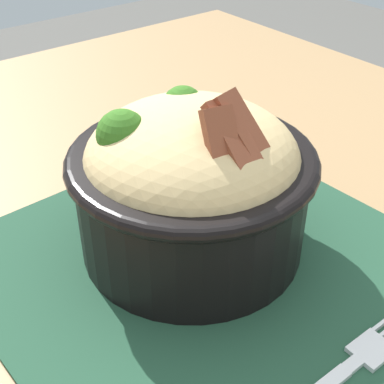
# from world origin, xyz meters

# --- Properties ---
(table) EXTENTS (1.12, 0.92, 0.74)m
(table) POSITION_xyz_m (0.00, 0.00, 0.66)
(table) COLOR #99754C
(table) RESTS_ON ground_plane
(placemat) EXTENTS (0.39, 0.33, 0.00)m
(placemat) POSITION_xyz_m (-0.02, 0.01, 0.74)
(placemat) COLOR #1E422D
(placemat) RESTS_ON table
(bowl) EXTENTS (0.20, 0.20, 0.14)m
(bowl) POSITION_xyz_m (-0.07, 0.02, 0.80)
(bowl) COLOR black
(bowl) RESTS_ON placemat
(fork) EXTENTS (0.02, 0.13, 0.00)m
(fork) POSITION_xyz_m (0.08, 0.02, 0.74)
(fork) COLOR silver
(fork) RESTS_ON placemat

